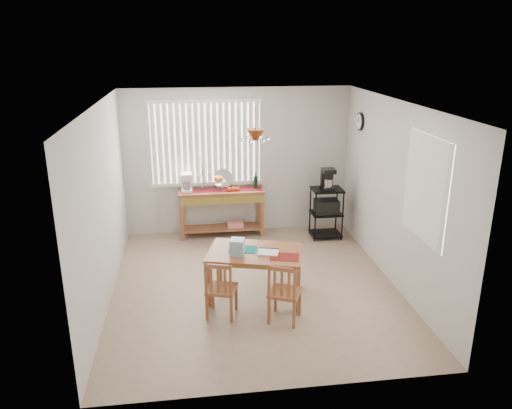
{
  "coord_description": "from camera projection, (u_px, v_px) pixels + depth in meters",
  "views": [
    {
      "loc": [
        -0.85,
        -6.38,
        3.39
      ],
      "look_at": [
        0.1,
        0.55,
        1.05
      ],
      "focal_mm": 35.0,
      "sensor_mm": 36.0,
      "label": 1
    }
  ],
  "objects": [
    {
      "name": "table_items",
      "position": [
        245.0,
        248.0,
        6.58
      ],
      "size": [
        0.95,
        0.69,
        0.21
      ],
      "color": "#136C6B",
      "rests_on": "dining_table"
    },
    {
      "name": "dining_table",
      "position": [
        255.0,
        257.0,
        6.72
      ],
      "size": [
        1.42,
        1.11,
        0.67
      ],
      "color": "#965632",
      "rests_on": "ground"
    },
    {
      "name": "chair_left",
      "position": [
        221.0,
        289.0,
        6.27
      ],
      "size": [
        0.45,
        0.45,
        0.79
      ],
      "color": "#965632",
      "rests_on": "ground"
    },
    {
      "name": "chair_right",
      "position": [
        284.0,
        293.0,
        6.17
      ],
      "size": [
        0.49,
        0.49,
        0.8
      ],
      "color": "#965632",
      "rests_on": "ground"
    },
    {
      "name": "sideboard_items",
      "position": [
        207.0,
        183.0,
        8.71
      ],
      "size": [
        1.43,
        0.36,
        0.65
      ],
      "color": "maroon",
      "rests_on": "sideboard"
    },
    {
      "name": "sideboard",
      "position": [
        222.0,
        202.0,
        8.84
      ],
      "size": [
        1.51,
        0.42,
        0.85
      ],
      "color": "#965632",
      "rests_on": "ground"
    },
    {
      "name": "cart_items",
      "position": [
        328.0,
        179.0,
        8.62
      ],
      "size": [
        0.21,
        0.25,
        0.37
      ],
      "color": "black",
      "rests_on": "wire_cart"
    },
    {
      "name": "room_shell",
      "position": [
        254.0,
        172.0,
        6.66
      ],
      "size": [
        4.2,
        4.7,
        2.7
      ],
      "color": "beige",
      "rests_on": "ground"
    },
    {
      "name": "wire_cart",
      "position": [
        326.0,
        208.0,
        8.78
      ],
      "size": [
        0.53,
        0.42,
        0.9
      ],
      "color": "black",
      "rests_on": "ground"
    },
    {
      "name": "ground",
      "position": [
        254.0,
        286.0,
        7.18
      ],
      "size": [
        4.0,
        4.5,
        0.01
      ],
      "primitive_type": "cube",
      "color": "tan"
    }
  ]
}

